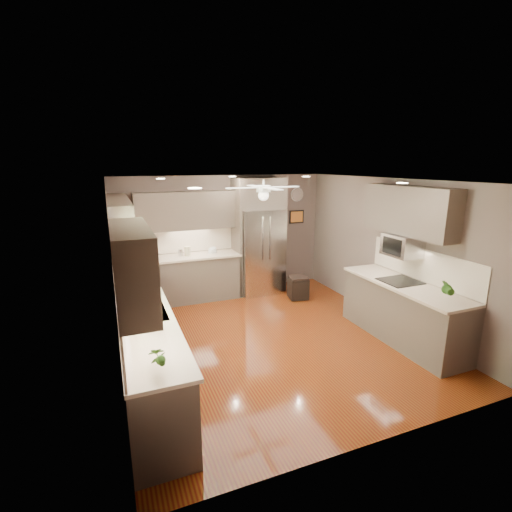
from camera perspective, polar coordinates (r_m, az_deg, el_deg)
floor at (r=6.12m, az=2.17°, el=-12.50°), size 5.00×5.00×0.00m
ceiling at (r=5.48m, az=2.42°, el=11.56°), size 5.00×5.00×0.00m
wall_back at (r=7.96m, az=-5.08°, el=3.26°), size 4.50×0.00×4.50m
wall_front at (r=3.67m, az=18.70°, el=-10.68°), size 4.50×0.00×4.50m
wall_left at (r=5.21m, az=-20.97°, el=-3.50°), size 0.00×5.00×5.00m
wall_right at (r=6.88m, az=19.65°, el=0.76°), size 0.00×5.00×5.00m
canister_b at (r=7.53m, az=-11.55°, el=0.52°), size 0.10×0.10×0.14m
canister_c at (r=7.51m, az=-10.51°, el=0.70°), size 0.16×0.16×0.20m
soap_bottle at (r=5.08m, az=-18.72°, el=-6.20°), size 0.12×0.12×0.21m
potted_plant_left at (r=3.51m, az=-14.92°, el=-14.69°), size 0.15×0.11×0.28m
potted_plant_right at (r=5.64m, az=27.42°, el=-4.47°), size 0.22×0.20×0.32m
bowl at (r=7.67m, az=-6.68°, el=0.63°), size 0.26×0.26×0.05m
left_run at (r=5.62m, az=-17.27°, el=-10.24°), size 0.65×4.70×1.45m
back_run at (r=7.70m, az=-9.49°, el=-3.15°), size 1.85×0.65×1.45m
uppers at (r=5.96m, az=-7.02°, el=5.61°), size 4.50×4.70×0.95m
window at (r=4.65m, az=-20.78°, el=-1.70°), size 0.05×1.12×0.92m
sink at (r=4.86m, az=-16.68°, el=-8.70°), size 0.50×0.70×0.32m
refrigerator at (r=7.89m, az=0.53°, el=2.76°), size 1.06×0.75×2.45m
right_run at (r=6.33m, az=21.64°, el=-7.82°), size 0.70×2.20×1.45m
microwave at (r=6.29m, az=21.56°, el=1.54°), size 0.43×0.55×0.34m
ceiling_fan at (r=5.76m, az=1.16°, el=10.03°), size 1.18×1.18×0.32m
recessed_lights at (r=5.83m, az=0.40°, el=11.67°), size 2.84×3.14×0.01m
wall_clock at (r=8.51m, az=6.33°, el=9.36°), size 0.30×0.03×0.30m
framed_print at (r=8.56m, az=6.26°, el=6.02°), size 0.36×0.03×0.30m
stool at (r=7.74m, az=6.48°, el=-4.85°), size 0.43×0.43×0.46m
paper_towel at (r=4.33m, az=-16.64°, el=-9.13°), size 0.13×0.13×0.33m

